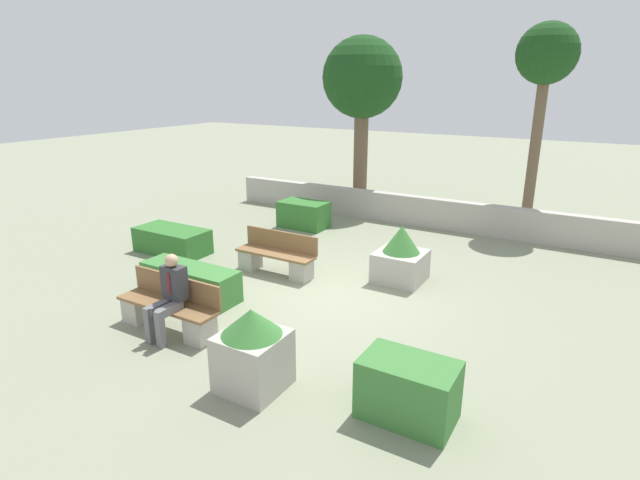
{
  "coord_description": "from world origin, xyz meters",
  "views": [
    {
      "loc": [
        4.25,
        -7.51,
        3.88
      ],
      "look_at": [
        -0.47,
        0.5,
        0.9
      ],
      "focal_mm": 28.0,
      "sensor_mm": 36.0,
      "label": 1
    }
  ],
  "objects_px": {
    "tree_leftmost": "(362,81)",
    "tree_center_left": "(546,62)",
    "bench_left_side": "(276,258)",
    "planter_corner_left": "(401,257)",
    "planter_corner_right": "(253,349)",
    "person_seated_man": "(169,293)",
    "bench_front": "(169,310)"
  },
  "relations": [
    {
      "from": "planter_corner_left",
      "to": "planter_corner_right",
      "type": "xyz_separation_m",
      "value": [
        -0.27,
        -4.45,
        0.05
      ]
    },
    {
      "from": "planter_corner_right",
      "to": "tree_center_left",
      "type": "bearing_deg",
      "value": 79.41
    },
    {
      "from": "bench_left_side",
      "to": "planter_corner_left",
      "type": "xyz_separation_m",
      "value": [
        2.39,
        0.94,
        0.18
      ]
    },
    {
      "from": "bench_front",
      "to": "planter_corner_left",
      "type": "relative_size",
      "value": 1.61
    },
    {
      "from": "planter_corner_left",
      "to": "tree_center_left",
      "type": "xyz_separation_m",
      "value": [
        1.55,
        5.29,
        3.8
      ]
    },
    {
      "from": "tree_leftmost",
      "to": "tree_center_left",
      "type": "xyz_separation_m",
      "value": [
        5.04,
        0.06,
        0.45
      ]
    },
    {
      "from": "bench_front",
      "to": "person_seated_man",
      "type": "height_order",
      "value": "person_seated_man"
    },
    {
      "from": "tree_center_left",
      "to": "bench_front",
      "type": "bearing_deg",
      "value": -113.54
    },
    {
      "from": "bench_left_side",
      "to": "bench_front",
      "type": "bearing_deg",
      "value": -100.58
    },
    {
      "from": "person_seated_man",
      "to": "tree_leftmost",
      "type": "bearing_deg",
      "value": 97.69
    },
    {
      "from": "planter_corner_left",
      "to": "planter_corner_right",
      "type": "relative_size",
      "value": 1.02
    },
    {
      "from": "person_seated_man",
      "to": "planter_corner_left",
      "type": "distance_m",
      "value": 4.59
    },
    {
      "from": "bench_left_side",
      "to": "person_seated_man",
      "type": "distance_m",
      "value": 3.09
    },
    {
      "from": "tree_leftmost",
      "to": "tree_center_left",
      "type": "relative_size",
      "value": 0.98
    },
    {
      "from": "planter_corner_right",
      "to": "tree_leftmost",
      "type": "xyz_separation_m",
      "value": [
        -3.21,
        9.68,
        3.3
      ]
    },
    {
      "from": "person_seated_man",
      "to": "planter_corner_right",
      "type": "distance_m",
      "value": 2.03
    },
    {
      "from": "person_seated_man",
      "to": "planter_corner_left",
      "type": "relative_size",
      "value": 1.16
    },
    {
      "from": "planter_corner_right",
      "to": "planter_corner_left",
      "type": "bearing_deg",
      "value": 86.49
    },
    {
      "from": "bench_front",
      "to": "planter_corner_right",
      "type": "xyz_separation_m",
      "value": [
        2.16,
        -0.59,
        0.22
      ]
    },
    {
      "from": "planter_corner_right",
      "to": "tree_leftmost",
      "type": "relative_size",
      "value": 0.22
    },
    {
      "from": "person_seated_man",
      "to": "tree_center_left",
      "type": "relative_size",
      "value": 0.26
    },
    {
      "from": "planter_corner_left",
      "to": "tree_center_left",
      "type": "height_order",
      "value": "tree_center_left"
    },
    {
      "from": "planter_corner_left",
      "to": "tree_leftmost",
      "type": "distance_m",
      "value": 7.13
    },
    {
      "from": "bench_front",
      "to": "planter_corner_right",
      "type": "relative_size",
      "value": 1.65
    },
    {
      "from": "planter_corner_left",
      "to": "tree_leftmost",
      "type": "height_order",
      "value": "tree_leftmost"
    },
    {
      "from": "bench_left_side",
      "to": "planter_corner_right",
      "type": "relative_size",
      "value": 1.56
    },
    {
      "from": "bench_front",
      "to": "bench_left_side",
      "type": "bearing_deg",
      "value": 89.03
    },
    {
      "from": "person_seated_man",
      "to": "tree_leftmost",
      "type": "height_order",
      "value": "tree_leftmost"
    },
    {
      "from": "bench_left_side",
      "to": "tree_center_left",
      "type": "distance_m",
      "value": 8.38
    },
    {
      "from": "person_seated_man",
      "to": "tree_center_left",
      "type": "distance_m",
      "value": 10.65
    },
    {
      "from": "tree_center_left",
      "to": "bench_left_side",
      "type": "bearing_deg",
      "value": -122.27
    },
    {
      "from": "bench_left_side",
      "to": "planter_corner_right",
      "type": "bearing_deg",
      "value": -68.51
    }
  ]
}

